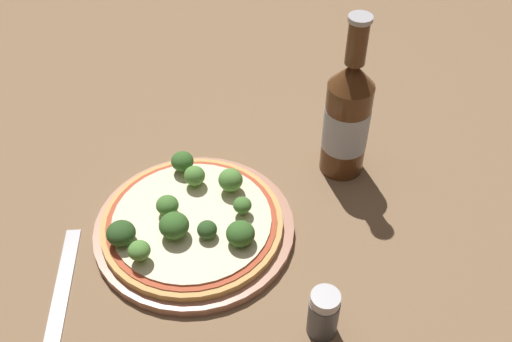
{
  "coord_description": "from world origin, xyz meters",
  "views": [
    {
      "loc": [
        -0.12,
        -0.52,
        0.58
      ],
      "look_at": [
        0.07,
        -0.01,
        0.06
      ],
      "focal_mm": 42.0,
      "sensor_mm": 36.0,
      "label": 1
    }
  ],
  "objects_px": {
    "pepper_shaker": "(323,314)",
    "fork": "(61,295)",
    "pizza": "(192,222)"
  },
  "relations": [
    {
      "from": "pepper_shaker",
      "to": "fork",
      "type": "relative_size",
      "value": 0.33
    },
    {
      "from": "pizza",
      "to": "fork",
      "type": "distance_m",
      "value": 0.17
    },
    {
      "from": "pepper_shaker",
      "to": "fork",
      "type": "bearing_deg",
      "value": 151.3
    },
    {
      "from": "pizza",
      "to": "pepper_shaker",
      "type": "height_order",
      "value": "pepper_shaker"
    },
    {
      "from": "pepper_shaker",
      "to": "fork",
      "type": "xyz_separation_m",
      "value": [
        -0.26,
        0.14,
        -0.03
      ]
    },
    {
      "from": "pizza",
      "to": "fork",
      "type": "xyz_separation_m",
      "value": [
        -0.17,
        -0.04,
        -0.02
      ]
    },
    {
      "from": "pizza",
      "to": "pepper_shaker",
      "type": "bearing_deg",
      "value": -62.89
    },
    {
      "from": "fork",
      "to": "pepper_shaker",
      "type": "bearing_deg",
      "value": -102.3
    },
    {
      "from": "pizza",
      "to": "pepper_shaker",
      "type": "relative_size",
      "value": 3.54
    },
    {
      "from": "pizza",
      "to": "pepper_shaker",
      "type": "distance_m",
      "value": 0.21
    }
  ]
}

